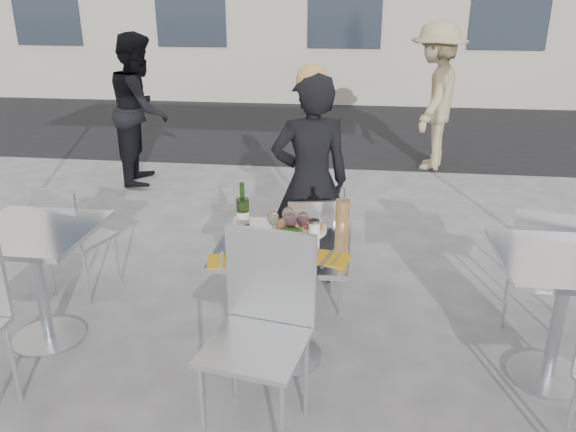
# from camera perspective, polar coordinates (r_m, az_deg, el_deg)

# --- Properties ---
(ground) EXTENTS (80.00, 80.00, 0.00)m
(ground) POSITION_cam_1_polar(r_m,az_deg,el_deg) (3.47, -0.33, -14.12)
(ground) COLOR slate
(street_asphalt) EXTENTS (24.00, 5.00, 0.00)m
(street_asphalt) POSITION_cam_1_polar(r_m,az_deg,el_deg) (9.52, 4.99, 9.07)
(street_asphalt) COLOR black
(street_asphalt) RESTS_ON ground
(main_table) EXTENTS (0.72, 0.72, 0.75)m
(main_table) POSITION_cam_1_polar(r_m,az_deg,el_deg) (3.19, -0.35, -6.19)
(main_table) COLOR #B7BABF
(main_table) RESTS_ON ground
(side_table_left) EXTENTS (0.72, 0.72, 0.75)m
(side_table_left) POSITION_cam_1_polar(r_m,az_deg,el_deg) (3.68, -24.24, -4.26)
(side_table_left) COLOR #B7BABF
(side_table_left) RESTS_ON ground
(side_table_right) EXTENTS (0.72, 0.72, 0.75)m
(side_table_right) POSITION_cam_1_polar(r_m,az_deg,el_deg) (3.35, 26.17, -7.09)
(side_table_right) COLOR #B7BABF
(side_table_right) RESTS_ON ground
(chair_far) EXTENTS (0.46, 0.47, 0.84)m
(chair_far) POSITION_cam_1_polar(r_m,az_deg,el_deg) (3.69, 2.81, -2.97)
(chair_far) COLOR silver
(chair_far) RESTS_ON ground
(chair_near) EXTENTS (0.53, 0.54, 1.00)m
(chair_near) POSITION_cam_1_polar(r_m,az_deg,el_deg) (2.71, -2.59, -10.31)
(chair_near) COLOR silver
(chair_near) RESTS_ON ground
(side_chair_lfar) EXTENTS (0.47, 0.48, 0.83)m
(side_chair_lfar) POSITION_cam_1_polar(r_m,az_deg,el_deg) (4.18, -21.21, -1.54)
(side_chair_lfar) COLOR silver
(side_chair_lfar) RESTS_ON ground
(side_chair_rfar) EXTENTS (0.46, 0.47, 0.83)m
(side_chair_rfar) POSITION_cam_1_polar(r_m,az_deg,el_deg) (3.85, 24.32, -3.92)
(side_chair_rfar) COLOR silver
(side_chair_rfar) RESTS_ON ground
(woman_diner) EXTENTS (0.65, 0.52, 1.55)m
(woman_diner) POSITION_cam_1_polar(r_m,az_deg,el_deg) (4.01, 2.31, 3.41)
(woman_diner) COLOR black
(woman_diner) RESTS_ON ground
(pedestrian_a) EXTENTS (0.79, 0.93, 1.67)m
(pedestrian_a) POSITION_cam_1_polar(r_m,az_deg,el_deg) (6.63, -14.77, 10.44)
(pedestrian_a) COLOR black
(pedestrian_a) RESTS_ON ground
(pedestrian_b) EXTENTS (0.92, 1.27, 1.77)m
(pedestrian_b) POSITION_cam_1_polar(r_m,az_deg,el_deg) (7.19, 14.68, 11.63)
(pedestrian_b) COLOR tan
(pedestrian_b) RESTS_ON ground
(pizza_near) EXTENTS (0.36, 0.36, 0.02)m
(pizza_near) POSITION_cam_1_polar(r_m,az_deg,el_deg) (2.95, -0.25, -3.75)
(pizza_near) COLOR tan
(pizza_near) RESTS_ON main_table
(pizza_far) EXTENTS (0.32, 0.32, 0.03)m
(pizza_far) POSITION_cam_1_polar(r_m,az_deg,el_deg) (3.27, 1.17, -1.09)
(pizza_far) COLOR white
(pizza_far) RESTS_ON main_table
(salad_plate) EXTENTS (0.22, 0.22, 0.09)m
(salad_plate) POSITION_cam_1_polar(r_m,az_deg,el_deg) (3.09, 0.23, -2.06)
(salad_plate) COLOR white
(salad_plate) RESTS_ON main_table
(wine_bottle) EXTENTS (0.07, 0.08, 0.29)m
(wine_bottle) POSITION_cam_1_polar(r_m,az_deg,el_deg) (3.21, -4.61, 0.31)
(wine_bottle) COLOR #355821
(wine_bottle) RESTS_ON main_table
(carafe) EXTENTS (0.08, 0.08, 0.29)m
(carafe) POSITION_cam_1_polar(r_m,az_deg,el_deg) (3.14, 5.56, -0.13)
(carafe) COLOR tan
(carafe) RESTS_ON main_table
(sugar_shaker) EXTENTS (0.06, 0.06, 0.11)m
(sugar_shaker) POSITION_cam_1_polar(r_m,az_deg,el_deg) (3.14, 2.67, -1.33)
(sugar_shaker) COLOR white
(sugar_shaker) RESTS_ON main_table
(wineglass_white_a) EXTENTS (0.07, 0.07, 0.16)m
(wineglass_white_a) POSITION_cam_1_polar(r_m,az_deg,el_deg) (3.13, -1.53, -0.30)
(wineglass_white_a) COLOR white
(wineglass_white_a) RESTS_ON main_table
(wineglass_white_b) EXTENTS (0.07, 0.07, 0.16)m
(wineglass_white_b) POSITION_cam_1_polar(r_m,az_deg,el_deg) (3.18, 0.00, 0.10)
(wineglass_white_b) COLOR white
(wineglass_white_b) RESTS_ON main_table
(wineglass_red_a) EXTENTS (0.07, 0.07, 0.16)m
(wineglass_red_a) POSITION_cam_1_polar(r_m,az_deg,el_deg) (3.09, 0.29, -0.59)
(wineglass_red_a) COLOR white
(wineglass_red_a) RESTS_ON main_table
(wineglass_red_b) EXTENTS (0.07, 0.07, 0.16)m
(wineglass_red_b) POSITION_cam_1_polar(r_m,az_deg,el_deg) (3.11, 1.49, -0.45)
(wineglass_red_b) COLOR white
(wineglass_red_b) RESTS_ON main_table
(napkin_left) EXTENTS (0.21, 0.21, 0.01)m
(napkin_left) POSITION_cam_1_polar(r_m,az_deg,el_deg) (2.90, -6.40, -4.54)
(napkin_left) COLOR gold
(napkin_left) RESTS_ON main_table
(napkin_right) EXTENTS (0.22, 0.22, 0.01)m
(napkin_right) POSITION_cam_1_polar(r_m,az_deg,el_deg) (2.91, 4.46, -4.33)
(napkin_right) COLOR gold
(napkin_right) RESTS_ON main_table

